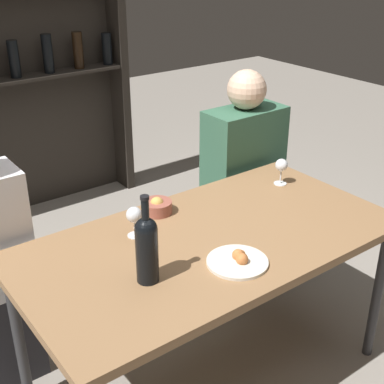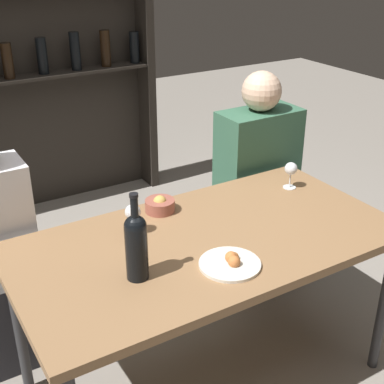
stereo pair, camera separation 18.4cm
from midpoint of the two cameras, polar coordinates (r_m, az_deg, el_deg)
The scene contains 9 objects.
ground_plane at distance 2.53m, azimuth 3.68°, elevation -19.14°, with size 10.00×10.00×0.00m, color gray.
dining_table at distance 2.12m, azimuth 4.18°, elevation -6.32°, with size 1.51×0.79×0.72m.
wine_rack_wall at distance 3.69m, azimuth -14.76°, elevation 16.11°, with size 1.55×0.21×2.32m.
wine_bottle at distance 1.79m, azimuth -3.04°, elevation -5.59°, with size 0.08×0.08×0.32m.
wine_glass_0 at distance 2.08m, azimuth -3.82°, elevation -2.33°, with size 0.06×0.06×0.13m.
wine_glass_1 at distance 2.51m, azimuth 12.58°, elevation 2.27°, with size 0.06×0.06×0.13m.
food_plate_0 at distance 1.93m, azimuth 6.91°, elevation -7.58°, with size 0.22×0.22×0.05m.
snack_bowl at distance 2.26m, azimuth -1.12°, elevation -1.44°, with size 0.13×0.13×0.07m.
seated_person_right at distance 2.92m, azimuth 8.65°, elevation 0.46°, with size 0.43×0.22×1.18m.
Camera 2 is at (-0.98, -1.50, 1.78)m, focal length 50.00 mm.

